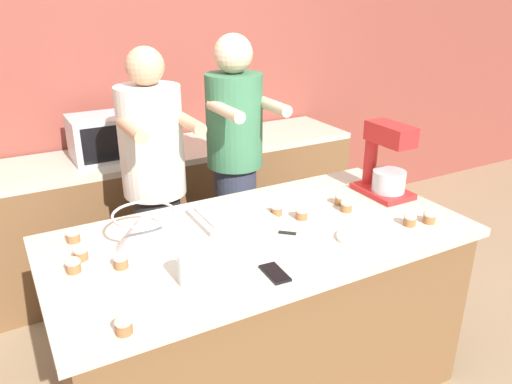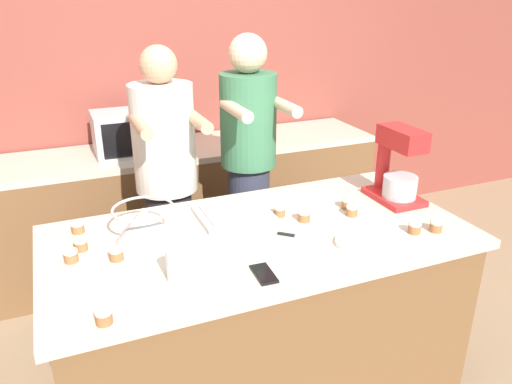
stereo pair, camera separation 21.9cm
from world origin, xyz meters
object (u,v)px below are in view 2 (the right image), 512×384
at_px(cupcake_5, 347,202).
at_px(person_right, 249,172).
at_px(microwave_oven, 135,132).
at_px(small_plate, 357,243).
at_px(cupcake_10, 436,225).
at_px(cupcake_3, 78,226).
at_px(mixing_bowl, 144,223).
at_px(cupcake_2, 280,210).
at_px(cupcake_7, 116,253).
at_px(cupcake_6, 80,243).
at_px(cupcake_9, 304,215).
at_px(cupcake_4, 104,315).
at_px(cupcake_0, 352,210).
at_px(cupcake_8, 415,226).
at_px(person_left, 167,189).
at_px(drinking_glass, 177,264).
at_px(knife, 298,237).
at_px(cell_phone, 264,274).
at_px(stand_mixer, 397,169).
at_px(baking_tray, 234,213).
at_px(cupcake_1, 71,255).

bearing_deg(cupcake_5, person_right, 111.97).
relative_size(microwave_oven, small_plate, 2.85).
bearing_deg(cupcake_10, cupcake_3, 157.80).
distance_m(mixing_bowl, cupcake_2, 0.64).
distance_m(cupcake_7, cupcake_10, 1.39).
distance_m(cupcake_6, cupcake_9, 0.99).
bearing_deg(cupcake_2, person_right, 82.08).
bearing_deg(person_right, small_plate, -84.32).
bearing_deg(cupcake_5, cupcake_4, -158.79).
relative_size(small_plate, cupcake_5, 3.00).
xyz_separation_m(cupcake_6, cupcake_10, (1.48, -0.43, 0.00)).
height_order(cupcake_4, cupcake_5, same).
bearing_deg(cupcake_5, cupcake_0, -107.23).
height_order(cupcake_8, cupcake_10, same).
xyz_separation_m(small_plate, cupcake_0, (0.14, 0.25, 0.02)).
distance_m(person_left, drinking_glass, 0.98).
xyz_separation_m(knife, cupcake_2, (0.02, 0.23, 0.03)).
bearing_deg(cell_phone, mixing_bowl, 127.91).
xyz_separation_m(cupcake_4, cupcake_7, (0.10, 0.40, 0.00)).
bearing_deg(cupcake_0, cupcake_6, 173.14).
relative_size(cupcake_7, cupcake_8, 1.00).
bearing_deg(cupcake_2, microwave_oven, 109.38).
height_order(knife, cupcake_2, cupcake_2).
height_order(stand_mixer, drinking_glass, stand_mixer).
height_order(person_left, person_right, person_right).
relative_size(person_left, microwave_oven, 3.12).
height_order(cupcake_0, cupcake_6, same).
bearing_deg(cupcake_2, small_plate, -64.77).
bearing_deg(cupcake_9, cupcake_0, -8.66).
bearing_deg(baking_tray, mixing_bowl, -170.47).
bearing_deg(baking_tray, small_plate, -50.13).
bearing_deg(mixing_bowl, cupcake_4, -114.29).
relative_size(knife, cupcake_5, 2.84).
height_order(cupcake_0, cupcake_1, same).
bearing_deg(cupcake_7, stand_mixer, 3.00).
height_order(person_right, cupcake_0, person_right).
bearing_deg(drinking_glass, stand_mixer, 14.16).
relative_size(drinking_glass, cupcake_6, 2.03).
bearing_deg(stand_mixer, small_plate, -142.94).
bearing_deg(cupcake_9, small_plate, -70.97).
relative_size(cell_phone, cupcake_6, 2.40).
relative_size(stand_mixer, small_plate, 2.07).
relative_size(mixing_bowl, knife, 1.52).
bearing_deg(cupcake_7, cupcake_0, -0.48).
xyz_separation_m(person_right, cupcake_0, (0.24, -0.74, 0.03)).
bearing_deg(cupcake_4, cupcake_3, 92.13).
height_order(cupcake_3, cupcake_9, same).
relative_size(mixing_bowl, cell_phone, 1.81).
bearing_deg(cupcake_0, cupcake_3, 165.38).
xyz_separation_m(stand_mixer, drinking_glass, (-1.22, -0.31, -0.11)).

